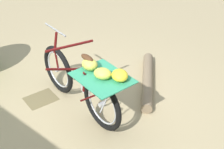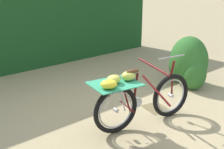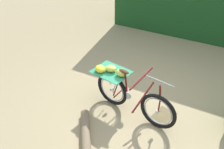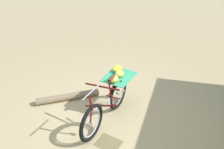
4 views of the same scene
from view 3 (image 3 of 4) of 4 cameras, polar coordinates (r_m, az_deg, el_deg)
name	(u,v)px [view 3 (image 3 of 4)]	position (r m, az deg, el deg)	size (l,w,h in m)	color
ground_plane	(134,105)	(5.29, 5.04, -6.92)	(60.00, 60.00, 0.00)	tan
bicycle	(129,93)	(4.84, 3.81, -4.14)	(0.71, 1.79, 1.03)	black
fallen_log	(86,141)	(4.53, -5.89, -14.67)	(0.16, 0.16, 1.43)	#7F6B51
leaf_litter_patch	(164,115)	(5.15, 11.60, -8.98)	(0.44, 0.36, 0.01)	olive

